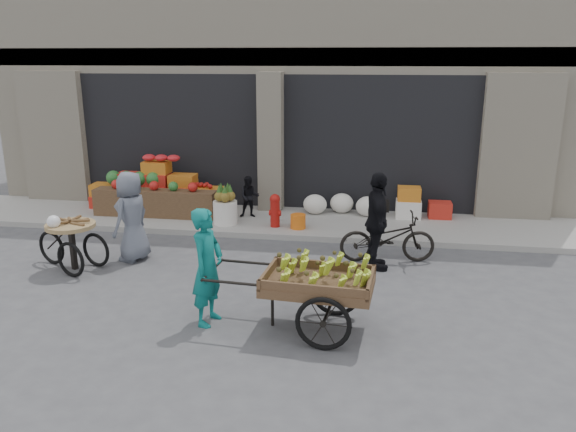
% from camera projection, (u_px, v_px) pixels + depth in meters
% --- Properties ---
extents(ground, '(80.00, 80.00, 0.00)m').
position_uv_depth(ground, '(212.00, 299.00, 8.65)').
color(ground, '#424244').
rests_on(ground, ground).
extents(sidewalk, '(18.00, 2.20, 0.12)m').
position_uv_depth(sidewalk, '(264.00, 221.00, 12.53)').
color(sidewalk, gray).
rests_on(sidewalk, ground).
extents(building, '(14.00, 6.45, 7.00)m').
position_uv_depth(building, '(291.00, 66.00, 15.37)').
color(building, beige).
rests_on(building, ground).
extents(fruit_display, '(3.10, 1.12, 1.24)m').
position_uv_depth(fruit_display, '(161.00, 188.00, 13.00)').
color(fruit_display, red).
rests_on(fruit_display, sidewalk).
extents(pineapple_bin, '(0.52, 0.52, 0.50)m').
position_uv_depth(pineapple_bin, '(225.00, 212.00, 12.09)').
color(pineapple_bin, silver).
rests_on(pineapple_bin, sidewalk).
extents(fire_hydrant, '(0.22, 0.22, 0.71)m').
position_uv_depth(fire_hydrant, '(275.00, 209.00, 11.84)').
color(fire_hydrant, '#A5140F').
rests_on(fire_hydrant, sidewalk).
extents(orange_bucket, '(0.32, 0.32, 0.30)m').
position_uv_depth(orange_bucket, '(298.00, 221.00, 11.78)').
color(orange_bucket, orange).
rests_on(orange_bucket, sidewalk).
extents(right_bay_goods, '(3.35, 0.60, 0.70)m').
position_uv_depth(right_bay_goods, '(383.00, 204.00, 12.62)').
color(right_bay_goods, silver).
rests_on(right_bay_goods, sidewalk).
extents(seated_person, '(0.51, 0.43, 0.93)m').
position_uv_depth(seated_person, '(249.00, 197.00, 12.54)').
color(seated_person, black).
rests_on(seated_person, sidewalk).
extents(banana_cart, '(2.53, 1.19, 1.03)m').
position_uv_depth(banana_cart, '(314.00, 279.00, 7.48)').
color(banana_cart, brown).
rests_on(banana_cart, ground).
extents(vendor_woman, '(0.50, 0.67, 1.66)m').
position_uv_depth(vendor_woman, '(207.00, 267.00, 7.68)').
color(vendor_woman, '#0D6965').
rests_on(vendor_woman, ground).
extents(tricycle_cart, '(1.45, 1.07, 0.95)m').
position_uv_depth(tricycle_cart, '(71.00, 238.00, 9.73)').
color(tricycle_cart, '#9E7F51').
rests_on(tricycle_cart, ground).
extents(vendor_grey, '(0.73, 0.92, 1.65)m').
position_uv_depth(vendor_grey, '(132.00, 217.00, 10.12)').
color(vendor_grey, slate).
rests_on(vendor_grey, ground).
extents(bicycle, '(1.79, 0.85, 0.90)m').
position_uv_depth(bicycle, '(387.00, 238.00, 10.14)').
color(bicycle, black).
rests_on(bicycle, ground).
extents(cyclist, '(0.57, 1.06, 1.73)m').
position_uv_depth(cyclist, '(377.00, 221.00, 9.68)').
color(cyclist, black).
rests_on(cyclist, ground).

